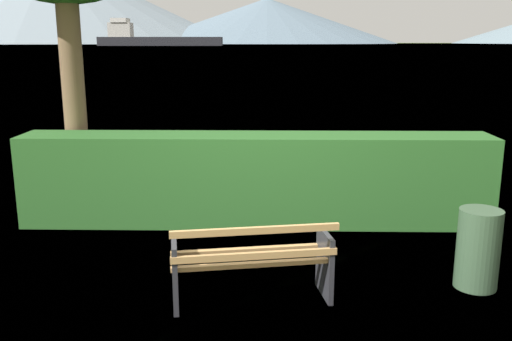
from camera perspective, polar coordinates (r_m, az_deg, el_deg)
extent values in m
plane|color=olive|center=(5.74, -0.50, -13.05)|extent=(1400.00, 1400.00, 0.00)
plane|color=slate|center=(312.35, 1.12, 12.74)|extent=(620.00, 620.00, 0.00)
cube|color=tan|center=(5.38, -0.21, -9.64)|extent=(1.57, 0.33, 0.04)
cube|color=tan|center=(5.56, -0.51, -8.88)|extent=(1.57, 0.33, 0.04)
cube|color=tan|center=(5.73, -0.79, -8.16)|extent=(1.57, 0.33, 0.04)
cube|color=tan|center=(5.27, -0.09, -8.74)|extent=(1.57, 0.31, 0.06)
cube|color=tan|center=(5.13, -0.02, -6.19)|extent=(1.57, 0.31, 0.06)
cube|color=#2D2D33|center=(5.53, -8.33, -10.39)|extent=(0.14, 0.51, 0.68)
cube|color=#2D2D33|center=(5.73, 7.09, -9.50)|extent=(0.14, 0.51, 0.68)
cube|color=#285B23|center=(7.81, -0.01, -0.90)|extent=(6.53, 0.76, 1.27)
cylinder|color=brown|center=(8.69, -18.23, 7.43)|extent=(0.33, 0.33, 3.53)
cylinder|color=#385138|center=(6.27, 21.87, -7.49)|extent=(0.44, 0.44, 0.85)
cube|color=#232328|center=(296.98, -9.79, 12.96)|extent=(63.53, 9.40, 4.45)
cube|color=beige|center=(301.40, -13.75, 13.88)|extent=(11.45, 8.33, 7.11)
cube|color=silver|center=(301.52, -13.80, 14.77)|extent=(8.03, 9.24, 2.22)
cone|color=gray|center=(602.57, -20.09, 16.14)|extent=(359.18, 359.18, 82.81)
cone|color=slate|center=(549.72, 1.15, 15.13)|extent=(245.99, 245.99, 42.01)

